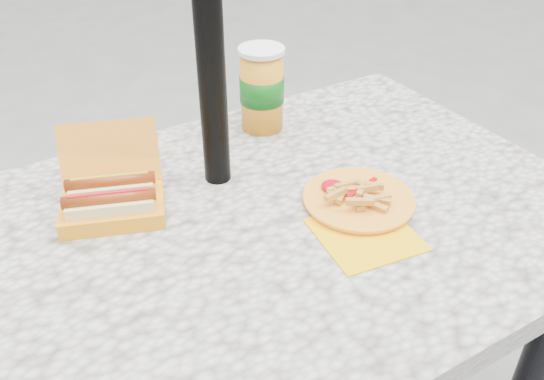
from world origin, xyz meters
TOP-DOWN VIEW (x-y plane):
  - picnic_table at (0.00, 0.00)m, footprint 1.20×0.80m
  - hotdog_box at (-0.21, 0.15)m, footprint 0.22×0.21m
  - fries_plate at (0.18, -0.05)m, footprint 0.24×0.27m
  - soda_cup at (0.18, 0.30)m, footprint 0.10×0.10m

SIDE VIEW (x-z plane):
  - picnic_table at x=0.00m, z-range 0.27..1.02m
  - fries_plate at x=0.18m, z-range 0.74..0.78m
  - hotdog_box at x=-0.21m, z-range 0.71..0.85m
  - soda_cup at x=0.18m, z-range 0.75..0.93m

